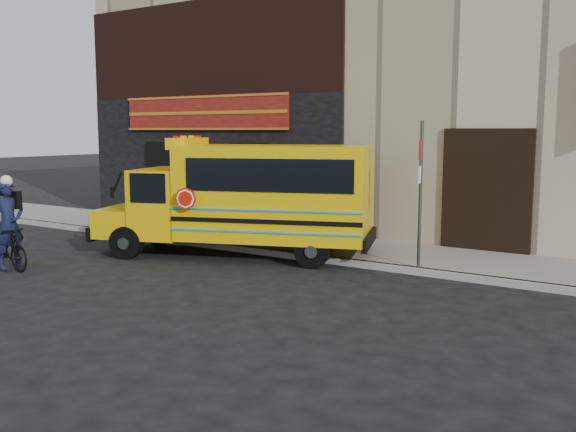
# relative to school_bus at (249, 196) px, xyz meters

# --- Properties ---
(ground) EXTENTS (120.00, 120.00, 0.00)m
(ground) POSITION_rel_school_bus_xyz_m (0.83, -2.20, -1.51)
(ground) COLOR black
(ground) RESTS_ON ground
(curb) EXTENTS (40.00, 0.20, 0.15)m
(curb) POSITION_rel_school_bus_xyz_m (0.83, 0.40, -1.43)
(curb) COLOR #979892
(curb) RESTS_ON ground
(sidewalk) EXTENTS (40.00, 3.00, 0.15)m
(sidewalk) POSITION_rel_school_bus_xyz_m (0.83, 1.90, -1.43)
(sidewalk) COLOR gray
(sidewalk) RESTS_ON ground
(building) EXTENTS (20.00, 10.70, 12.00)m
(building) POSITION_rel_school_bus_xyz_m (0.78, 8.25, 4.62)
(building) COLOR #BEAA8F
(building) RESTS_ON sidewalk
(school_bus) EXTENTS (7.21, 4.35, 2.92)m
(school_bus) POSITION_rel_school_bus_xyz_m (0.00, 0.00, 0.00)
(school_bus) COLOR black
(school_bus) RESTS_ON ground
(sign_pole) EXTENTS (0.08, 0.29, 3.31)m
(sign_pole) POSITION_rel_school_bus_xyz_m (4.25, 0.40, 0.31)
(sign_pole) COLOR #3B423D
(sign_pole) RESTS_ON ground
(bicycle) EXTENTS (1.69, 0.55, 1.01)m
(bicycle) POSITION_rel_school_bus_xyz_m (-3.66, -4.20, -1.01)
(bicycle) COLOR black
(bicycle) RESTS_ON ground
(cyclist) EXTENTS (0.50, 0.73, 1.96)m
(cyclist) POSITION_rel_school_bus_xyz_m (-3.55, -4.16, -0.53)
(cyclist) COLOR black
(cyclist) RESTS_ON ground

